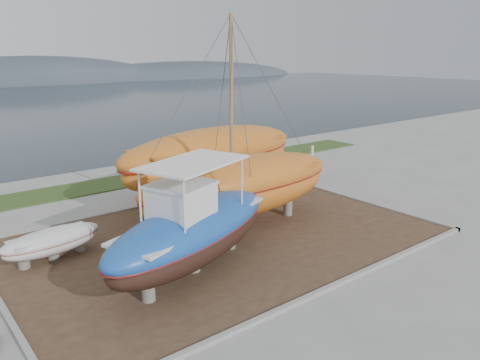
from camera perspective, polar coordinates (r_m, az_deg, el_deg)
ground at (r=18.25m, az=5.38°, el=-10.86°), size 140.00×140.00×0.00m
dirt_patch at (r=21.03m, az=-2.23°, el=-7.05°), size 18.00×12.00×0.06m
curb_frame at (r=21.01m, az=-2.23°, el=-6.94°), size 18.60×12.60×0.15m
grass_strip at (r=30.58m, az=-15.12°, el=-0.35°), size 44.00×3.00×0.08m
blue_caique at (r=17.22m, az=-5.76°, el=-4.67°), size 9.18×5.61×4.22m
white_dinghy at (r=20.13m, az=-21.91°, el=-7.32°), size 4.17×2.01×1.20m
orange_sailboat at (r=20.79m, az=0.12°, el=6.43°), size 10.48×3.19×9.51m
orange_bare_hull at (r=26.00m, az=-3.36°, el=1.90°), size 12.10×4.59×3.88m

